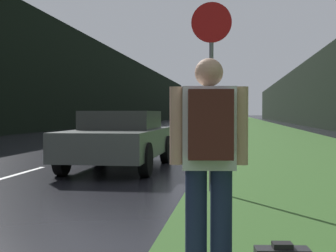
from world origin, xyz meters
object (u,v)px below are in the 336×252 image
at_px(hitchhiker_with_backpack, 209,155).
at_px(car_passing_far, 196,122).
at_px(car_passing_near, 120,138).
at_px(stop_sign, 211,78).

xyz_separation_m(hitchhiker_with_backpack, car_passing_far, (-2.50, 30.48, -0.31)).
distance_m(hitchhiker_with_backpack, car_passing_near, 7.74).
distance_m(hitchhiker_with_backpack, car_passing_far, 30.58).
relative_size(stop_sign, hitchhiker_with_backpack, 1.81).
xyz_separation_m(car_passing_near, car_passing_far, (-0.00, 23.15, -0.03)).
bearing_deg(car_passing_near, hitchhiker_with_backpack, 108.85).
bearing_deg(car_passing_far, stop_sign, 95.04).
relative_size(stop_sign, car_passing_near, 0.69).
bearing_deg(car_passing_near, stop_sign, 126.30).
relative_size(hitchhiker_with_backpack, car_passing_far, 0.41).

